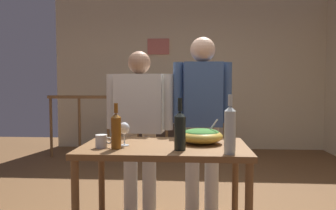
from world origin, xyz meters
The scene contains 14 objects.
back_wall centered at (0.00, 3.35, 1.42)m, with size 5.03×0.10×2.84m, color beige.
framed_picture centered at (-0.57, 3.29, 1.90)m, with size 0.40×0.03×0.29m, color #CA6556.
stair_railing centered at (-0.38, 2.40, 0.66)m, with size 2.96×0.10×1.07m.
tv_console centered at (-0.63, 3.00, 0.23)m, with size 0.90×0.40×0.47m, color #38281E.
flat_screen_tv centered at (-0.63, 2.97, 0.72)m, with size 0.60×0.12×0.43m.
serving_table centered at (-0.15, -0.57, 0.69)m, with size 1.16×0.69×0.78m.
salad_bowl centered at (0.11, -0.50, 0.84)m, with size 0.31×0.31×0.18m.
wine_glass centered at (-0.43, -0.62, 0.90)m, with size 0.07×0.07×0.16m.
wine_bottle_dark centered at (-0.04, -0.75, 0.92)m, with size 0.08×0.08×0.34m.
wine_bottle_amber centered at (-0.46, -0.73, 0.91)m, with size 0.07×0.07×0.30m.
wine_bottle_clear centered at (0.27, -0.85, 0.94)m, with size 0.07×0.07×0.37m.
mug_white centered at (-0.56, -0.70, 0.83)m, with size 0.12×0.08×0.09m.
person_standing_left centered at (-0.44, 0.17, 0.89)m, with size 0.63×0.25×1.51m.
person_standing_right centered at (0.14, 0.17, 0.96)m, with size 0.53×0.24×1.63m.
Camera 1 is at (0.03, -2.87, 1.21)m, focal length 35.38 mm.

